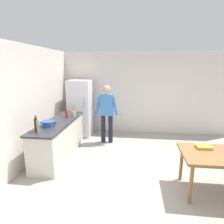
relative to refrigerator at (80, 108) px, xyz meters
The scene contains 13 objects.
ground_plane 3.19m from the refrigerator, 51.63° to the right, with size 14.00×14.00×0.00m, color #9E998E.
wall_back 2.04m from the refrigerator, 17.53° to the left, with size 6.40×0.12×2.70m, color silver.
wall_left 2.35m from the refrigerator, 107.65° to the right, with size 0.12×5.60×2.70m, color silver.
kitchen_counter 1.66m from the refrigerator, 93.58° to the right, with size 0.64×2.20×0.90m.
refrigerator is the anchor object (origin of this frame).
person 1.10m from the refrigerator, 30.23° to the right, with size 0.70×0.22×1.70m.
dining_table 4.27m from the refrigerator, 39.29° to the right, with size 1.40×0.90×0.75m.
cooking_pot 2.01m from the refrigerator, 94.61° to the right, with size 0.40×0.28×0.12m.
utensil_jar 1.09m from the refrigerator, 83.36° to the right, with size 0.11×0.11×0.32m.
bottle_sauce_red 1.24m from the refrigerator, 90.55° to the right, with size 0.06×0.06×0.24m.
bottle_wine_dark 2.40m from the refrigerator, 95.88° to the right, with size 0.08×0.08×0.34m.
bottle_vinegar_tall 2.47m from the refrigerator, 93.96° to the right, with size 0.06×0.06×0.32m.
book_stack 3.93m from the refrigerator, 39.55° to the right, with size 0.27×0.20×0.05m.
Camera 1 is at (-0.13, -3.58, 2.20)m, focal length 31.11 mm.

